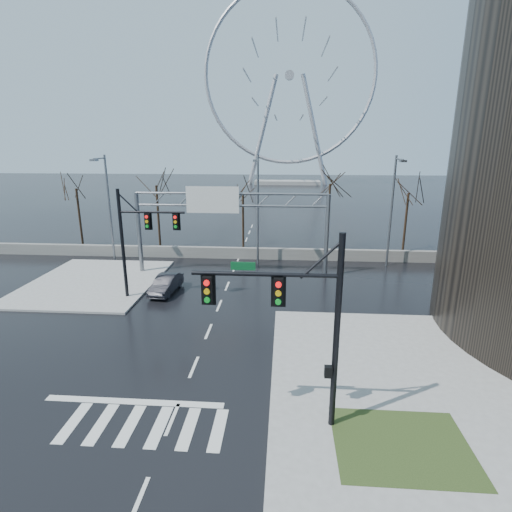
# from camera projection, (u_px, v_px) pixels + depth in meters

# --- Properties ---
(ground) EXTENTS (260.00, 260.00, 0.00)m
(ground) POSITION_uv_depth(u_px,v_px,m) (194.00, 367.00, 20.34)
(ground) COLOR black
(ground) RESTS_ON ground
(sidewalk_right_ext) EXTENTS (12.00, 10.00, 0.15)m
(sidewalk_right_ext) POSITION_uv_depth(u_px,v_px,m) (384.00, 353.00, 21.54)
(sidewalk_right_ext) COLOR gray
(sidewalk_right_ext) RESTS_ON ground
(sidewalk_far) EXTENTS (10.00, 12.00, 0.15)m
(sidewalk_far) POSITION_uv_depth(u_px,v_px,m) (94.00, 282.00, 32.60)
(sidewalk_far) COLOR gray
(sidewalk_far) RESTS_ON ground
(grass_strip) EXTENTS (5.00, 4.00, 0.02)m
(grass_strip) POSITION_uv_depth(u_px,v_px,m) (402.00, 445.00, 14.87)
(grass_strip) COLOR #283A18
(grass_strip) RESTS_ON sidewalk_near
(barrier_wall) EXTENTS (52.00, 0.50, 1.10)m
(barrier_wall) POSITION_uv_depth(u_px,v_px,m) (239.00, 253.00, 39.38)
(barrier_wall) COLOR slate
(barrier_wall) RESTS_ON ground
(signal_mast_near) EXTENTS (5.52, 0.41, 8.00)m
(signal_mast_near) POSITION_uv_depth(u_px,v_px,m) (301.00, 315.00, 14.78)
(signal_mast_near) COLOR black
(signal_mast_near) RESTS_ON ground
(signal_mast_far) EXTENTS (4.72, 0.41, 8.00)m
(signal_mast_far) POSITION_uv_depth(u_px,v_px,m) (137.00, 234.00, 28.03)
(signal_mast_far) COLOR black
(signal_mast_far) RESTS_ON ground
(sign_gantry) EXTENTS (16.36, 0.40, 7.60)m
(sign_gantry) POSITION_uv_depth(u_px,v_px,m) (227.00, 215.00, 33.31)
(sign_gantry) COLOR slate
(sign_gantry) RESTS_ON ground
(streetlight_left) EXTENTS (0.50, 2.55, 10.00)m
(streetlight_left) POSITION_uv_depth(u_px,v_px,m) (107.00, 200.00, 37.00)
(streetlight_left) COLOR slate
(streetlight_left) RESTS_ON ground
(streetlight_mid) EXTENTS (0.50, 2.55, 10.00)m
(streetlight_mid) POSITION_uv_depth(u_px,v_px,m) (258.00, 202.00, 36.02)
(streetlight_mid) COLOR slate
(streetlight_mid) RESTS_ON ground
(streetlight_right) EXTENTS (0.50, 2.55, 10.00)m
(streetlight_right) POSITION_uv_depth(u_px,v_px,m) (393.00, 203.00, 35.19)
(streetlight_right) COLOR slate
(streetlight_right) RESTS_ON ground
(tree_far_left) EXTENTS (3.50, 3.50, 7.00)m
(tree_far_left) POSITION_uv_depth(u_px,v_px,m) (77.00, 195.00, 43.11)
(tree_far_left) COLOR black
(tree_far_left) RESTS_ON ground
(tree_left) EXTENTS (3.75, 3.75, 7.50)m
(tree_left) POSITION_uv_depth(u_px,v_px,m) (157.00, 193.00, 41.89)
(tree_left) COLOR black
(tree_left) RESTS_ON ground
(tree_center) EXTENTS (3.25, 3.25, 6.50)m
(tree_center) POSITION_uv_depth(u_px,v_px,m) (243.00, 200.00, 42.44)
(tree_center) COLOR black
(tree_center) RESTS_ON ground
(tree_right) EXTENTS (3.90, 3.90, 7.80)m
(tree_right) POSITION_uv_depth(u_px,v_px,m) (330.00, 192.00, 40.57)
(tree_right) COLOR black
(tree_right) RESTS_ON ground
(tree_far_right) EXTENTS (3.40, 3.40, 6.80)m
(tree_far_right) POSITION_uv_depth(u_px,v_px,m) (408.00, 200.00, 40.71)
(tree_far_right) COLOR black
(tree_far_right) RESTS_ON ground
(ferris_wheel) EXTENTS (45.00, 6.00, 50.91)m
(ferris_wheel) POSITION_uv_depth(u_px,v_px,m) (289.00, 83.00, 104.03)
(ferris_wheel) COLOR gray
(ferris_wheel) RESTS_ON ground
(car) EXTENTS (1.80, 4.16, 1.33)m
(car) POSITION_uv_depth(u_px,v_px,m) (166.00, 284.00, 30.35)
(car) COLOR black
(car) RESTS_ON ground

